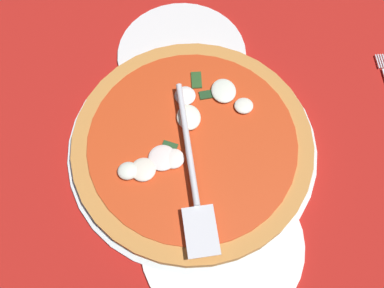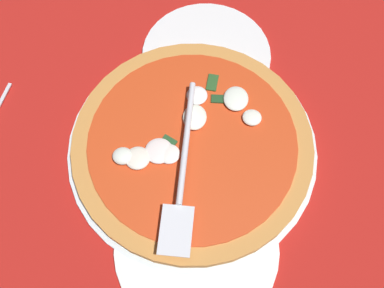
{
  "view_description": "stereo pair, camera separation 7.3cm",
  "coord_description": "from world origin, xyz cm",
  "px_view_note": "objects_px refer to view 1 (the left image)",
  "views": [
    {
      "loc": [
        32.34,
        -4.6,
        68.94
      ],
      "look_at": [
        1.9,
        -0.06,
        2.14
      ],
      "focal_mm": 41.75,
      "sensor_mm": 36.0,
      "label": 1
    },
    {
      "loc": [
        32.55,
        2.74,
        68.94
      ],
      "look_at": [
        1.9,
        -0.06,
        2.14
      ],
      "focal_mm": 41.75,
      "sensor_mm": 36.0,
      "label": 2
    }
  ],
  "objects_px": {
    "pizza": "(192,143)",
    "pizza_server": "(192,170)",
    "dinner_plate_left": "(182,54)",
    "dinner_plate_right": "(222,243)"
  },
  "relations": [
    {
      "from": "dinner_plate_right",
      "to": "pizza_server",
      "type": "relative_size",
      "value": 0.87
    },
    {
      "from": "dinner_plate_left",
      "to": "pizza",
      "type": "xyz_separation_m",
      "value": [
        0.19,
        -0.01,
        0.02
      ]
    },
    {
      "from": "dinner_plate_left",
      "to": "pizza_server",
      "type": "bearing_deg",
      "value": -4.23
    },
    {
      "from": "pizza",
      "to": "dinner_plate_left",
      "type": "bearing_deg",
      "value": 177.04
    },
    {
      "from": "dinner_plate_right",
      "to": "pizza_server",
      "type": "distance_m",
      "value": 0.12
    },
    {
      "from": "dinner_plate_left",
      "to": "pizza_server",
      "type": "height_order",
      "value": "pizza_server"
    },
    {
      "from": "pizza_server",
      "to": "pizza",
      "type": "bearing_deg",
      "value": 171.94
    },
    {
      "from": "dinner_plate_left",
      "to": "pizza",
      "type": "relative_size",
      "value": 0.6
    },
    {
      "from": "dinner_plate_left",
      "to": "pizza",
      "type": "height_order",
      "value": "pizza"
    },
    {
      "from": "pizza",
      "to": "pizza_server",
      "type": "bearing_deg",
      "value": -8.43
    }
  ]
}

